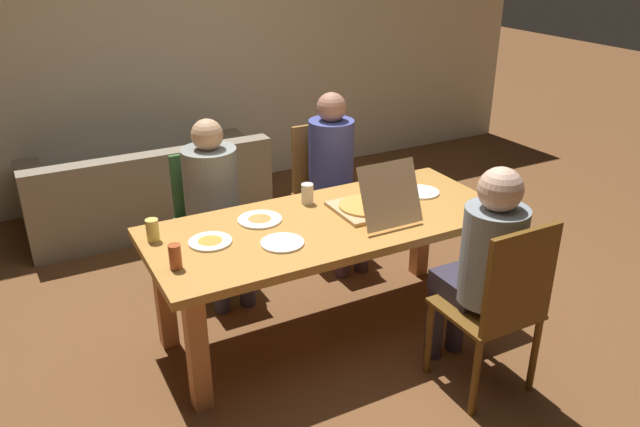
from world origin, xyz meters
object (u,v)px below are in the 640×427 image
plate_1 (210,241)px  plate_2 (260,219)px  person_0 (484,259)px  drinking_glass_2 (153,230)px  person_1 (335,167)px  couch (148,194)px  chair_0 (501,303)px  drinking_glass_0 (307,194)px  chair_1 (325,185)px  chair_2 (209,211)px  person_2 (215,195)px  plate_0 (421,192)px  dining_table (328,237)px  plate_3 (282,243)px  pizza_box_0 (370,205)px  drinking_glass_1 (175,257)px

plate_1 → plate_2: 0.36m
person_0 → drinking_glass_2: person_0 is taller
person_1 → couch: (-1.04, 1.26, -0.46)m
chair_0 → drinking_glass_0: size_ratio=8.02×
chair_1 → chair_2: bearing=-178.6°
person_2 → plate_0: 1.30m
dining_table → person_2: person_2 is taller
person_0 → plate_0: person_0 is taller
chair_2 → chair_0: bearing=-63.7°
plate_1 → drinking_glass_0: size_ratio=1.86×
plate_1 → chair_1: bearing=36.9°
plate_1 → plate_2: bearing=21.3°
person_1 → plate_3: size_ratio=5.34×
drinking_glass_0 → chair_0: bearing=-68.2°
dining_table → chair_0: 1.03m
chair_1 → person_1: person_1 is taller
person_0 → chair_2: (-0.89, 1.65, -0.20)m
person_1 → pizza_box_0: size_ratio=2.48×
drinking_glass_0 → chair_1: bearing=53.9°
drinking_glass_0 → drinking_glass_1: size_ratio=0.97×
chair_0 → drinking_glass_1: 1.61m
plate_1 → plate_2: size_ratio=0.92×
plate_3 → couch: (-0.21, 2.17, -0.48)m
chair_2 → drinking_glass_1: (-0.50, -1.03, 0.28)m
plate_1 → plate_3: plate_1 is taller
person_1 → drinking_glass_2: (-1.41, -0.56, 0.07)m
dining_table → drinking_glass_2: (-0.94, 0.21, 0.17)m
pizza_box_0 → drinking_glass_2: (-1.20, 0.24, 0.01)m
person_1 → pizza_box_0: (-0.22, -0.80, 0.06)m
plate_0 → plate_3: 1.08m
person_0 → dining_table: bearing=122.4°
plate_0 → plate_1: plate_1 is taller
person_2 → dining_table: bearing=-61.2°
plate_0 → drinking_glass_2: 1.64m
couch → plate_2: bearing=-83.2°
chair_1 → couch: size_ratio=0.51×
dining_table → plate_0: (0.70, 0.08, 0.11)m
person_0 → drinking_glass_0: 1.13m
chair_1 → pizza_box_0: (-0.22, -0.95, 0.25)m
chair_0 → drinking_glass_2: 1.82m
chair_0 → person_1: (-0.00, 1.68, 0.17)m
plate_3 → plate_0: bearing=12.1°
person_0 → person_1: 1.52m
drinking_glass_2 → couch: 1.93m
chair_0 → plate_2: size_ratio=3.95×
dining_table → couch: dining_table is taller
person_2 → drinking_glass_1: size_ratio=9.20×
drinking_glass_0 → drinking_glass_1: bearing=-156.2°
chair_2 → plate_3: (0.06, -1.04, 0.22)m
plate_2 → drinking_glass_0: drinking_glass_0 is taller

